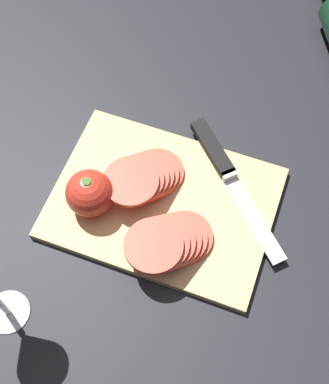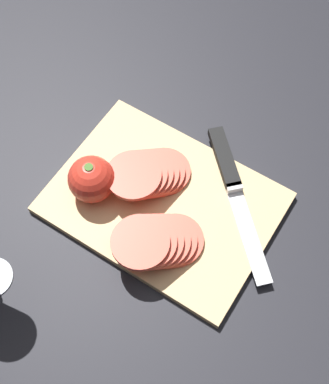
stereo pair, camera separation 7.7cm
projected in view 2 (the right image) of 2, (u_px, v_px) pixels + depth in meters
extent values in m
plane|color=black|center=(156.00, 215.00, 0.81)|extent=(3.00, 3.00, 0.00)
cube|color=tan|center=(164.00, 203.00, 0.81)|extent=(0.33, 0.24, 0.01)
sphere|color=red|center=(92.00, 179.00, 0.78)|extent=(0.07, 0.07, 0.07)
cylinder|color=#47702D|center=(89.00, 168.00, 0.75)|extent=(0.01, 0.01, 0.01)
cube|color=silver|center=(249.00, 235.00, 0.77)|extent=(0.13, 0.12, 0.00)
cube|color=silver|center=(234.00, 188.00, 0.80)|extent=(0.03, 0.03, 0.01)
cube|color=black|center=(224.00, 158.00, 0.83)|extent=(0.09, 0.09, 0.01)
cylinder|color=#DB4C38|center=(164.00, 171.00, 0.82)|extent=(0.08, 0.08, 0.01)
cylinder|color=#DB4C38|center=(158.00, 172.00, 0.81)|extent=(0.08, 0.08, 0.01)
cylinder|color=#DB4C38|center=(152.00, 173.00, 0.80)|extent=(0.08, 0.08, 0.01)
cylinder|color=#DB4C38|center=(146.00, 174.00, 0.80)|extent=(0.08, 0.08, 0.01)
cylinder|color=#DB4C38|center=(140.00, 174.00, 0.79)|extent=(0.08, 0.08, 0.01)
cylinder|color=#DB4C38|center=(134.00, 175.00, 0.78)|extent=(0.08, 0.08, 0.01)
cylinder|color=#DB4C38|center=(175.00, 240.00, 0.77)|extent=(0.08, 0.08, 0.01)
cylinder|color=#DB4C38|center=(169.00, 240.00, 0.76)|extent=(0.08, 0.08, 0.01)
cylinder|color=#DB4C38|center=(162.00, 241.00, 0.75)|extent=(0.08, 0.08, 0.01)
cylinder|color=#DB4C38|center=(155.00, 241.00, 0.74)|extent=(0.08, 0.08, 0.01)
cylinder|color=#DB4C38|center=(148.00, 242.00, 0.74)|extent=(0.08, 0.08, 0.01)
cylinder|color=#DB4C38|center=(140.00, 242.00, 0.73)|extent=(0.08, 0.08, 0.01)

